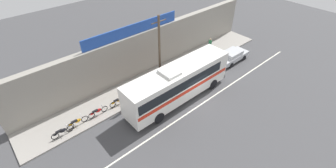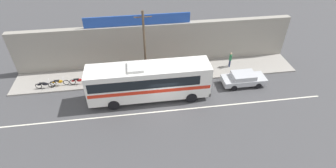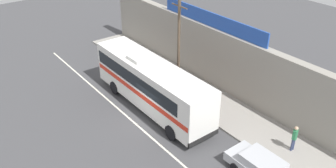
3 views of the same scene
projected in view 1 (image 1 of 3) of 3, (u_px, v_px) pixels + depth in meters
ground_plane at (196, 99)px, 22.69m from camera, size 70.00×70.00×0.00m
sidewalk_slab at (162, 75)px, 25.73m from camera, size 30.00×3.60×0.14m
storefront_facade at (149, 50)px, 25.58m from camera, size 30.00×0.70×4.80m
storefront_billboard at (133, 29)px, 22.84m from camera, size 10.94×0.12×1.10m
road_center_stripe at (202, 103)px, 22.22m from camera, size 30.00×0.14×0.01m
intercity_bus at (178, 82)px, 21.50m from camera, size 11.25×2.62×3.78m
parked_car at (232, 56)px, 27.80m from camera, size 4.39×1.86×1.37m
utility_pole at (160, 53)px, 21.77m from camera, size 1.60×0.22×7.60m
motorcycle_black at (77, 122)px, 19.60m from camera, size 1.90×0.56×0.94m
motorcycle_green at (98, 111)px, 20.57m from camera, size 1.89×0.56×0.94m
motorcycle_orange at (118, 101)px, 21.69m from camera, size 1.94×0.56×0.94m
motorcycle_blue at (62, 132)px, 18.75m from camera, size 1.84×0.56×0.94m
pedestrian_near_shop at (210, 44)px, 29.28m from camera, size 0.30×0.48×1.75m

